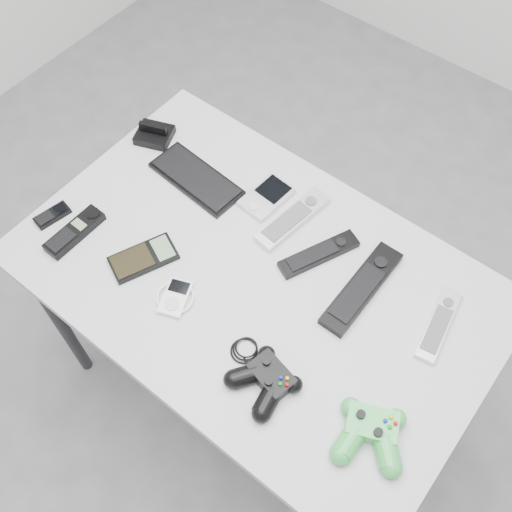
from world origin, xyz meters
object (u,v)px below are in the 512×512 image
Objects in this scene: pda at (266,197)px; remote_black_a at (319,254)px; remote_silver_a at (293,218)px; mobile_phone at (52,215)px; desk at (257,289)px; mp3_player at (175,298)px; controller_black at (266,379)px; remote_silver_b at (439,324)px; remote_black_b at (362,288)px; pda_keyboard at (196,178)px; cordless_handset at (75,232)px; calculator at (143,258)px; controller_green at (371,432)px.

remote_black_a is (0.20, -0.06, -0.00)m from pda.
remote_silver_a reaches higher than mobile_phone.
pda is at bearing 122.16° from desk.
controller_black is at bearing -27.53° from mp3_player.
remote_silver_a is 2.46× the size of mobile_phone.
remote_silver_b is 0.39m from controller_black.
remote_silver_a is 0.41m from controller_black.
controller_black reaches higher than mobile_phone.
mp3_player is at bearing -157.78° from remote_silver_b.
mobile_phone is (-0.70, -0.29, -0.00)m from remote_black_b.
mobile_phone is (-0.20, -0.30, -0.00)m from pda_keyboard.
controller_black is at bearing -0.45° from cordless_handset.
remote_black_b is at bearing 17.28° from remote_black_a.
cordless_handset is at bearing 10.50° from mobile_phone.
calculator is at bearing -117.15° from remote_silver_a.
controller_black is (0.29, -0.37, 0.01)m from pda.
mp3_player is (-0.49, -0.30, -0.00)m from remote_silver_b.
cordless_handset reaches higher than pda_keyboard.
cordless_handset is (-0.29, -0.36, 0.00)m from pda.
controller_black reaches higher than desk.
controller_green is at bearing -54.46° from remote_black_b.
remote_silver_b is 2.17× the size of mobile_phone.
remote_black_b is at bearing -6.62° from remote_silver_a.
remote_silver_a is at bearing -177.78° from remote_black_a.
remote_silver_a is at bearing 48.34° from mobile_phone.
remote_silver_b is 0.67m from calculator.
remote_black_a is 0.89× the size of controller_black.
pda_keyboard is at bearing 172.14° from remote_silver_b.
remote_silver_a is 0.34m from mp3_player.
desk is at bearing -74.00° from remote_silver_a.
calculator is at bearing -165.78° from remote_silver_b.
remote_black_a is 0.34m from mp3_player.
desk is at bearing -53.70° from pda.
remote_black_b reaches higher than remote_black_a.
calculator is 0.41m from controller_black.
mobile_phone is at bearing -119.05° from pda_keyboard.
controller_black reaches higher than remote_silver_b.
pda_keyboard is 0.68m from remote_silver_b.
pda_keyboard reaches higher than desk.
remote_black_a reaches higher than calculator.
remote_silver_a is at bearing 166.02° from remote_black_b.
remote_black_a is 0.42m from controller_green.
pda reaches higher than calculator.
remote_black_a is at bearing 32.85° from cordless_handset.
remote_silver_a is 1.43× the size of controller_green.
remote_black_a is 0.65m from mobile_phone.
controller_black is at bearing -132.16° from remote_silver_b.
remote_black_b reaches higher than mobile_phone.
mobile_phone is (-0.37, -0.36, -0.00)m from pda.
pda_keyboard is 0.50m from remote_black_b.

